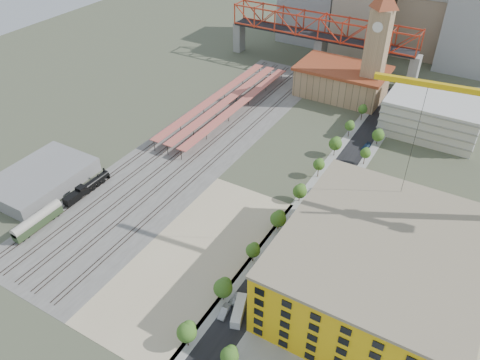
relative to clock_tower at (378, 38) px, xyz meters
The scene contains 32 objects.
ground 85.36m from the clock_tower, 95.71° to the right, with size 400.00×400.00×0.00m, color #474C38.
ballast_strip 81.63m from the clock_tower, 125.15° to the right, with size 36.00×165.00×0.06m, color #605E59.
dirt_lot 115.74m from the clock_tower, 96.14° to the right, with size 28.00×67.00×0.06m, color tan.
street_asphalt 71.48m from the clock_tower, 82.98° to the right, with size 12.00×170.00×0.06m, color black.
sidewalk_west 71.08m from the clock_tower, 87.80° to the right, with size 3.00×170.00×0.04m, color gray.
sidewalk_east 72.31m from the clock_tower, 78.27° to the right, with size 3.00×170.00×0.04m, color gray.
construction_pad 110.41m from the clock_tower, 69.69° to the right, with size 50.00×90.00×0.06m, color gray.
rail_tracks 82.57m from the clock_tower, 126.24° to the right, with size 26.56×160.00×0.18m.
platform_canopies 65.08m from the clock_tower, 144.47° to the right, with size 16.00×80.00×4.12m.
station_hall 25.65m from the clock_tower, behind, with size 38.00×24.00×13.10m.
clock_tower is the anchor object (origin of this frame).
parking_garage 36.81m from the clock_tower, 19.64° to the right, with size 34.00×26.00×14.00m, color silver.
truss_bridge 42.56m from the clock_tower, 142.85° to the left, with size 94.00×9.60×25.60m.
construction_building 107.36m from the clock_tower, 71.22° to the right, with size 44.60×50.60×18.80m.
warehouse 135.13m from the clock_tower, 123.93° to the right, with size 22.00×32.00×5.00m, color gray.
street_trees 80.70m from the clock_tower, 83.91° to the right, with size 15.40×124.40×8.00m.
skyline 62.60m from the clock_tower, 90.49° to the left, with size 133.00×46.00×60.00m.
distant_hills 213.32m from the clock_tower, 78.30° to the left, with size 647.00×264.00×227.00m.
locomotive 122.71m from the clock_tower, 118.97° to the right, with size 2.53×19.52×4.88m.
coach 140.05m from the clock_tower, 114.93° to the right, with size 2.80×16.27×5.11m.
site_trailer_a 125.12m from the clock_tower, 86.24° to the right, with size 2.37×8.99×2.46m, color silver.
site_trailer_b 104.87m from the clock_tower, 85.47° to the right, with size 2.72×10.33×2.83m, color silver.
site_trailer_c 95.30m from the clock_tower, 84.97° to the right, with size 2.27×8.62×2.36m, color silver.
site_trailer_d 85.83m from the clock_tower, 84.35° to the right, with size 2.32×8.82×2.41m, color silver.
car_0 122.21m from the clock_tower, 87.59° to the right, with size 1.55×3.86×1.31m, color silver.
car_1 126.70m from the clock_tower, 87.68° to the right, with size 1.70×4.89×1.61m, color #A1A1A6.
car_2 91.21m from the clock_tower, 86.70° to the right, with size 2.57×5.57×1.55m, color black.
car_3 74.50m from the clock_tower, 85.85° to the right, with size 1.86×4.58×1.33m, color navy.
car_4 113.14m from the clock_tower, 84.24° to the right, with size 1.84×4.58×1.56m, color white.
car_5 91.84m from the clock_tower, 82.78° to the right, with size 1.56×4.47×1.47m, color gray.
car_6 62.56m from the clock_tower, 78.66° to the right, with size 2.27×4.92×1.37m, color black.
car_7 45.90m from the clock_tower, 72.41° to the right, with size 2.08×5.11×1.48m, color navy.
Camera 1 is at (52.16, -103.03, 92.84)m, focal length 35.00 mm.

